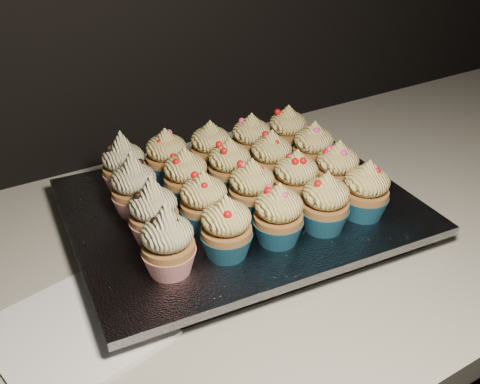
# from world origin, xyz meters

# --- Properties ---
(worktop) EXTENTS (2.44, 0.64, 0.04)m
(worktop) POSITION_xyz_m (0.00, 1.70, 0.88)
(worktop) COLOR beige
(worktop) RESTS_ON cabinet
(napkin) EXTENTS (0.20, 0.20, 0.00)m
(napkin) POSITION_xyz_m (-0.40, 1.64, 0.90)
(napkin) COLOR white
(napkin) RESTS_ON worktop
(baking_tray) EXTENTS (0.46, 0.37, 0.02)m
(baking_tray) POSITION_xyz_m (-0.13, 1.73, 0.91)
(baking_tray) COLOR black
(baking_tray) RESTS_ON worktop
(foil_lining) EXTENTS (0.50, 0.41, 0.01)m
(foil_lining) POSITION_xyz_m (-0.13, 1.73, 0.93)
(foil_lining) COLOR silver
(foil_lining) RESTS_ON baking_tray
(cupcake_0) EXTENTS (0.06, 0.06, 0.10)m
(cupcake_0) POSITION_xyz_m (-0.28, 1.64, 0.97)
(cupcake_0) COLOR #AB171C
(cupcake_0) RESTS_ON foil_lining
(cupcake_1) EXTENTS (0.06, 0.06, 0.08)m
(cupcake_1) POSITION_xyz_m (-0.21, 1.63, 0.97)
(cupcake_1) COLOR #185271
(cupcake_1) RESTS_ON foil_lining
(cupcake_2) EXTENTS (0.06, 0.06, 0.08)m
(cupcake_2) POSITION_xyz_m (-0.14, 1.62, 0.97)
(cupcake_2) COLOR #185271
(cupcake_2) RESTS_ON foil_lining
(cupcake_3) EXTENTS (0.06, 0.06, 0.08)m
(cupcake_3) POSITION_xyz_m (-0.07, 1.61, 0.97)
(cupcake_3) COLOR #185271
(cupcake_3) RESTS_ON foil_lining
(cupcake_4) EXTENTS (0.06, 0.06, 0.08)m
(cupcake_4) POSITION_xyz_m (-0.00, 1.61, 0.97)
(cupcake_4) COLOR #185271
(cupcake_4) RESTS_ON foil_lining
(cupcake_5) EXTENTS (0.06, 0.06, 0.10)m
(cupcake_5) POSITION_xyz_m (-0.27, 1.70, 0.97)
(cupcake_5) COLOR #AB171C
(cupcake_5) RESTS_ON foil_lining
(cupcake_6) EXTENTS (0.06, 0.06, 0.08)m
(cupcake_6) POSITION_xyz_m (-0.20, 1.70, 0.97)
(cupcake_6) COLOR #185271
(cupcake_6) RESTS_ON foil_lining
(cupcake_7) EXTENTS (0.06, 0.06, 0.08)m
(cupcake_7) POSITION_xyz_m (-0.13, 1.69, 0.97)
(cupcake_7) COLOR #185271
(cupcake_7) RESTS_ON foil_lining
(cupcake_8) EXTENTS (0.06, 0.06, 0.08)m
(cupcake_8) POSITION_xyz_m (-0.07, 1.68, 0.97)
(cupcake_8) COLOR #185271
(cupcake_8) RESTS_ON foil_lining
(cupcake_9) EXTENTS (0.06, 0.06, 0.08)m
(cupcake_9) POSITION_xyz_m (0.00, 1.68, 0.97)
(cupcake_9) COLOR #185271
(cupcake_9) RESTS_ON foil_lining
(cupcake_10) EXTENTS (0.06, 0.06, 0.10)m
(cupcake_10) POSITION_xyz_m (-0.26, 1.78, 0.97)
(cupcake_10) COLOR #AB171C
(cupcake_10) RESTS_ON foil_lining
(cupcake_11) EXTENTS (0.06, 0.06, 0.08)m
(cupcake_11) POSITION_xyz_m (-0.19, 1.77, 0.97)
(cupcake_11) COLOR #185271
(cupcake_11) RESTS_ON foil_lining
(cupcake_12) EXTENTS (0.06, 0.06, 0.08)m
(cupcake_12) POSITION_xyz_m (-0.13, 1.76, 0.97)
(cupcake_12) COLOR #185271
(cupcake_12) RESTS_ON foil_lining
(cupcake_13) EXTENTS (0.06, 0.06, 0.08)m
(cupcake_13) POSITION_xyz_m (-0.06, 1.75, 0.97)
(cupcake_13) COLOR #185271
(cupcake_13) RESTS_ON foil_lining
(cupcake_14) EXTENTS (0.06, 0.06, 0.08)m
(cupcake_14) POSITION_xyz_m (0.01, 1.74, 0.97)
(cupcake_14) COLOR #185271
(cupcake_14) RESTS_ON foil_lining
(cupcake_15) EXTENTS (0.06, 0.06, 0.10)m
(cupcake_15) POSITION_xyz_m (-0.25, 1.84, 0.97)
(cupcake_15) COLOR #AB171C
(cupcake_15) RESTS_ON foil_lining
(cupcake_16) EXTENTS (0.06, 0.06, 0.08)m
(cupcake_16) POSITION_xyz_m (-0.19, 1.84, 0.97)
(cupcake_16) COLOR #185271
(cupcake_16) RESTS_ON foil_lining
(cupcake_17) EXTENTS (0.06, 0.06, 0.08)m
(cupcake_17) POSITION_xyz_m (-0.12, 1.83, 0.97)
(cupcake_17) COLOR #185271
(cupcake_17) RESTS_ON foil_lining
(cupcake_18) EXTENTS (0.06, 0.06, 0.08)m
(cupcake_18) POSITION_xyz_m (-0.05, 1.82, 0.97)
(cupcake_18) COLOR #185271
(cupcake_18) RESTS_ON foil_lining
(cupcake_19) EXTENTS (0.06, 0.06, 0.08)m
(cupcake_19) POSITION_xyz_m (0.02, 1.82, 0.97)
(cupcake_19) COLOR #185271
(cupcake_19) RESTS_ON foil_lining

